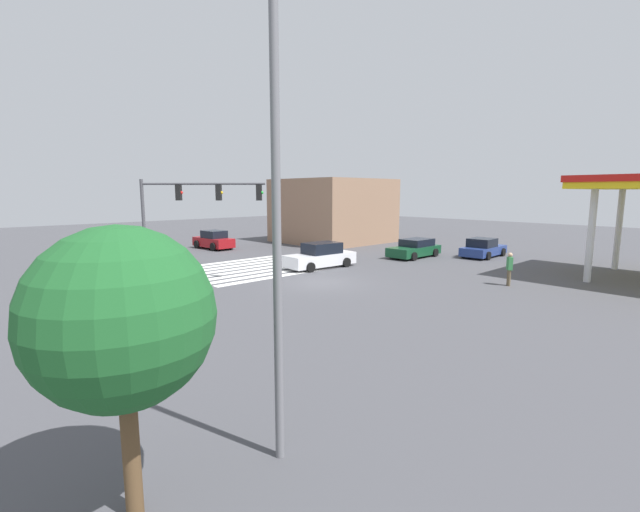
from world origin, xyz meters
TOP-DOWN VIEW (x-y plane):
  - ground_plane at (0.00, 0.00)m, footprint 113.74×113.74m
  - crosswalk_markings at (0.00, -6.29)m, footprint 9.60×7.25m
  - traffic_signal_mast at (5.09, -5.09)m, footprint 4.90×4.90m
  - car_0 at (-15.57, 1.62)m, footprint 4.52×2.30m
  - car_1 at (-2.79, -16.73)m, footprint 2.20×4.24m
  - car_2 at (-11.64, -1.89)m, footprint 4.70×2.23m
  - car_3 at (-3.24, -3.43)m, footprint 4.98×2.30m
  - corner_building at (-14.41, -13.63)m, footprint 9.37×9.37m
  - pedestrian at (-6.78, 7.43)m, footprint 0.41×0.41m
  - street_light_pole_a at (11.21, 10.97)m, footprint 0.80×0.36m
  - tree_corner_a at (13.75, 10.62)m, footprint 2.67×2.67m

SIDE VIEW (x-z plane):
  - ground_plane at x=0.00m, z-range 0.00..0.00m
  - crosswalk_markings at x=0.00m, z-range 0.00..0.01m
  - car_0 at x=-15.57m, z-range -0.07..1.38m
  - car_2 at x=-11.64m, z-range -0.03..1.35m
  - car_1 at x=-2.79m, z-range -0.06..1.55m
  - car_3 at x=-3.24m, z-range -0.08..1.57m
  - pedestrian at x=-6.78m, z-range 0.11..1.89m
  - corner_building at x=-14.41m, z-range 0.00..6.18m
  - tree_corner_a at x=13.75m, z-range 0.89..5.37m
  - traffic_signal_mast at x=5.09m, z-range 1.40..7.02m
  - street_light_pole_a at x=11.21m, z-range 0.83..10.41m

